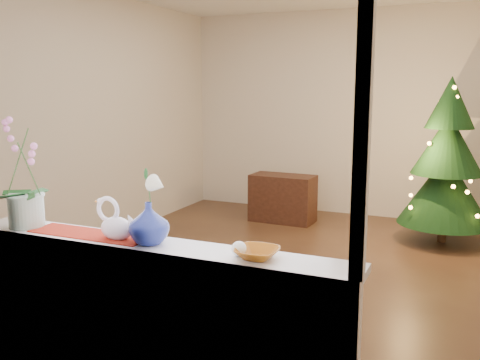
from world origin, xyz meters
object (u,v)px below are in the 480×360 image
object	(u,v)px
swan	(116,220)
paperweight	(239,249)
orchid_pot	(24,173)
blue_vase	(149,220)
xmas_tree	(447,161)
amber_dish	(257,254)
side_table	(283,198)

from	to	relation	value
swan	paperweight	size ratio (longest dim) A/B	3.49
orchid_pot	blue_vase	distance (m)	0.84
blue_vase	xmas_tree	size ratio (longest dim) A/B	0.14
orchid_pot	paperweight	bearing A→B (deg)	-0.02
orchid_pot	blue_vase	world-z (taller)	orchid_pot
amber_dish	xmas_tree	size ratio (longest dim) A/B	0.10
side_table	swan	bearing A→B (deg)	-80.67
paperweight	amber_dish	distance (m)	0.09
blue_vase	amber_dish	bearing A→B (deg)	0.22
swan	amber_dish	bearing A→B (deg)	-7.08
paperweight	orchid_pot	bearing A→B (deg)	179.98
amber_dish	side_table	distance (m)	4.36
orchid_pot	amber_dish	bearing A→B (deg)	0.04
xmas_tree	side_table	distance (m)	2.03
amber_dish	blue_vase	bearing A→B (deg)	-179.78
paperweight	xmas_tree	bearing A→B (deg)	79.67
side_table	paperweight	bearing A→B (deg)	-71.41
side_table	blue_vase	bearing A→B (deg)	-77.97
paperweight	side_table	size ratio (longest dim) A/B	0.09
orchid_pot	xmas_tree	distance (m)	4.46
paperweight	amber_dish	size ratio (longest dim) A/B	0.41
orchid_pot	swan	world-z (taller)	orchid_pot
amber_dish	xmas_tree	bearing A→B (deg)	80.95
side_table	orchid_pot	bearing A→B (deg)	-89.31
paperweight	side_table	world-z (taller)	paperweight
paperweight	xmas_tree	world-z (taller)	xmas_tree
amber_dish	xmas_tree	xyz separation A→B (m)	(0.63, 3.96, -0.03)
blue_vase	swan	bearing A→B (deg)	-179.79
orchid_pot	side_table	distance (m)	4.22
swan	side_table	world-z (taller)	swan
paperweight	xmas_tree	xyz separation A→B (m)	(0.72, 3.96, -0.05)
xmas_tree	blue_vase	bearing A→B (deg)	-107.12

